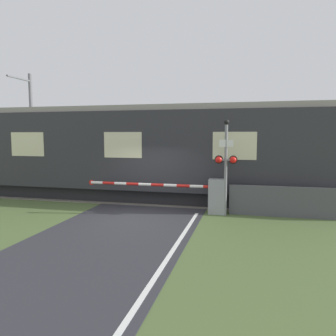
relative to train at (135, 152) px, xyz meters
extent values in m
plane|color=#4C6033|center=(1.27, -3.37, -2.12)|extent=(80.00, 80.00, 0.00)
cube|color=#666056|center=(1.27, 0.00, -2.10)|extent=(36.00, 3.20, 0.03)
cube|color=#595451|center=(1.27, -0.72, -2.04)|extent=(36.00, 0.08, 0.10)
cube|color=#595451|center=(1.27, 0.72, -2.04)|extent=(36.00, 0.08, 0.10)
cube|color=black|center=(0.00, 0.00, -1.82)|extent=(15.10, 2.56, 0.60)
cube|color=#2D2D33|center=(0.00, 0.00, 0.13)|extent=(16.41, 3.01, 3.30)
cube|color=gray|center=(0.00, 0.00, 1.91)|extent=(16.08, 2.77, 0.24)
cube|color=beige|center=(4.51, -1.51, 0.38)|extent=(1.64, 0.02, 1.06)
cube|color=beige|center=(0.00, -1.51, 0.38)|extent=(1.64, 0.02, 1.06)
cube|color=beige|center=(-4.51, -1.51, 0.38)|extent=(1.64, 0.02, 1.06)
cube|color=gray|center=(3.94, -2.16, -1.47)|extent=(0.60, 0.44, 1.29)
cylinder|color=gray|center=(3.94, -2.16, -1.12)|extent=(0.16, 0.16, 0.18)
cylinder|color=red|center=(3.68, -2.16, -1.12)|extent=(0.51, 0.11, 0.11)
cylinder|color=white|center=(3.18, -2.16, -1.12)|extent=(0.51, 0.11, 0.11)
cylinder|color=red|center=(2.67, -2.16, -1.12)|extent=(0.51, 0.11, 0.11)
cylinder|color=white|center=(2.17, -2.16, -1.12)|extent=(0.51, 0.11, 0.11)
cylinder|color=red|center=(1.66, -2.16, -1.12)|extent=(0.51, 0.11, 0.11)
cylinder|color=white|center=(1.16, -2.16, -1.12)|extent=(0.51, 0.11, 0.11)
cylinder|color=red|center=(0.65, -2.16, -1.12)|extent=(0.51, 0.11, 0.11)
cylinder|color=white|center=(0.15, -2.16, -1.12)|extent=(0.51, 0.11, 0.11)
cylinder|color=red|center=(-0.36, -2.16, -1.12)|extent=(0.51, 0.11, 0.11)
cylinder|color=white|center=(-0.86, -2.16, -1.12)|extent=(0.51, 0.11, 0.11)
cylinder|color=red|center=(-1.11, -2.16, -1.12)|extent=(0.20, 0.02, 0.20)
cylinder|color=gray|center=(4.26, -2.34, -0.48)|extent=(0.11, 0.11, 3.27)
cube|color=gray|center=(4.26, -2.34, -0.09)|extent=(0.63, 0.07, 0.07)
sphere|color=red|center=(4.00, -2.39, -0.09)|extent=(0.24, 0.24, 0.24)
sphere|color=red|center=(4.51, -2.39, -0.09)|extent=(0.24, 0.24, 0.24)
cylinder|color=black|center=(4.00, -2.28, -0.09)|extent=(0.30, 0.06, 0.30)
cylinder|color=black|center=(4.51, -2.28, -0.09)|extent=(0.30, 0.06, 0.30)
cube|color=white|center=(4.26, -2.38, 0.50)|extent=(0.49, 0.02, 0.25)
sphere|color=black|center=(4.26, -2.34, 1.25)|extent=(0.18, 0.18, 0.18)
cylinder|color=slate|center=(-6.84, 2.03, 1.02)|extent=(0.20, 0.20, 6.28)
cube|color=slate|center=(-6.84, 1.13, 3.77)|extent=(0.10, 1.80, 0.08)
cube|color=#4C4C51|center=(6.48, -2.12, -1.57)|extent=(4.19, 0.06, 1.10)
camera|label=1|loc=(5.01, -14.16, 0.79)|focal=35.00mm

